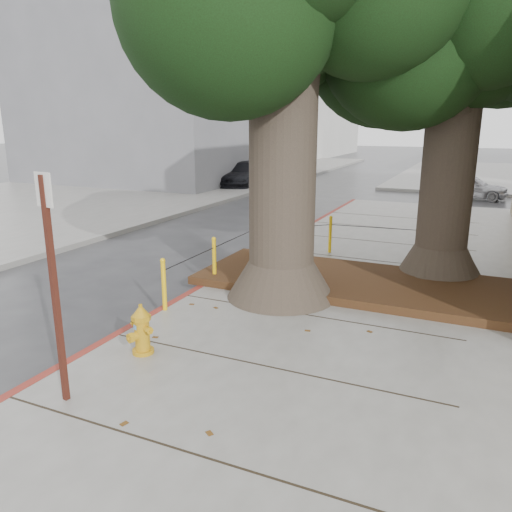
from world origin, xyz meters
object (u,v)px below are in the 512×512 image
at_px(car_silver, 469,187).
at_px(signpost, 53,277).
at_px(fire_hydrant, 142,330).
at_px(car_dark, 244,174).

bearing_deg(car_silver, signpost, 174.48).
bearing_deg(fire_hydrant, car_silver, 100.56).
bearing_deg(car_dark, signpost, -75.55).
bearing_deg(signpost, fire_hydrant, 96.71).
relative_size(fire_hydrant, car_silver, 0.23).
distance_m(signpost, car_silver, 20.87).
height_order(signpost, car_dark, signpost).
xyz_separation_m(signpost, car_silver, (3.68, 20.51, -1.11)).
bearing_deg(car_dark, car_silver, -4.78).
distance_m(fire_hydrant, signpost, 1.81).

